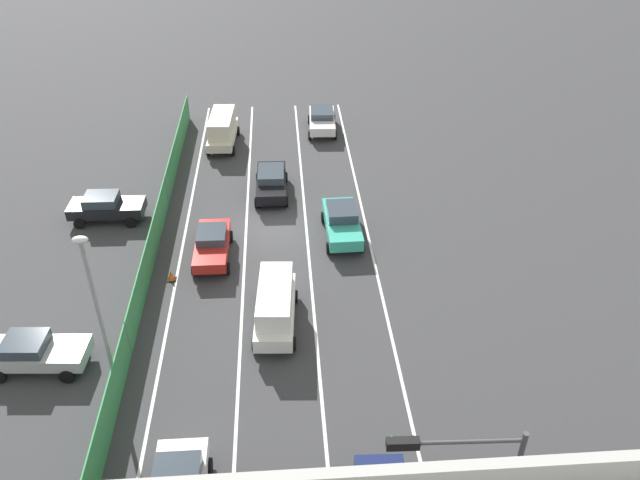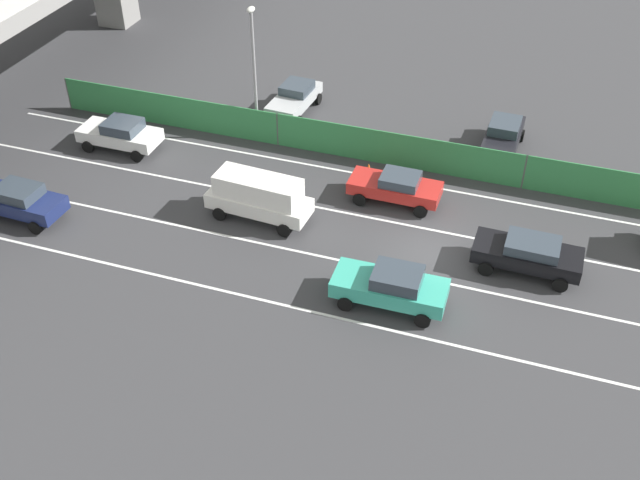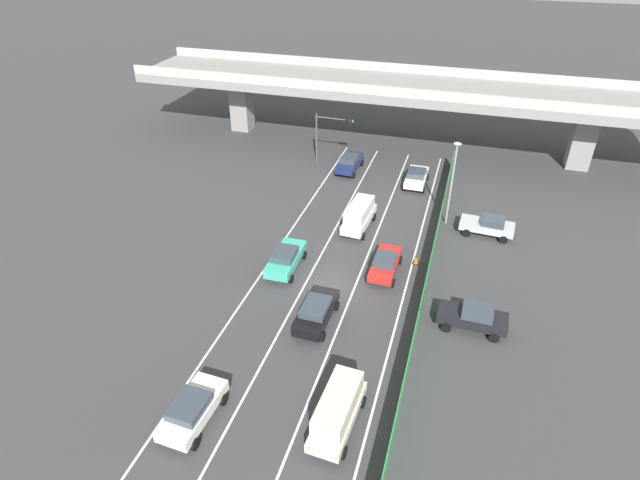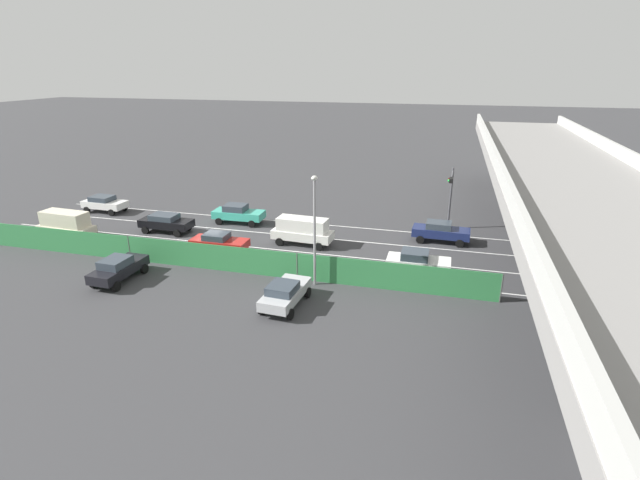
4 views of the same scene
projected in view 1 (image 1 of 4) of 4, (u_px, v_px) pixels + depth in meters
The scene contains 17 objects.
ground_plane at pixel (276, 229), 36.83m from camera, with size 300.00×300.00×0.00m, color #38383A.
lane_line_left_edge at pixel (374, 259), 34.40m from camera, with size 0.14×42.59×0.01m, color silver.
lane_line_mid_left at pixel (309, 262), 34.21m from camera, with size 0.14×42.59×0.01m, color silver.
lane_line_mid_right at pixel (244, 264), 34.02m from camera, with size 0.14×42.59×0.01m, color silver.
lane_line_right_edge at pixel (179, 267), 33.83m from camera, with size 0.14×42.59×0.01m, color silver.
green_fence at pixel (150, 254), 33.23m from camera, with size 0.10×38.69×1.88m.
car_sedan_white at pixel (322, 119), 47.37m from camera, with size 2.22×4.31×1.58m.
car_sedan_black at pixel (271, 181), 39.65m from camera, with size 2.06×4.53×1.58m.
car_van_white at pixel (275, 304), 29.42m from camera, with size 2.18×4.94×2.19m.
car_van_cream at pixel (222, 128), 45.19m from camera, with size 2.18×4.86×2.25m.
car_taxi_teal at pixel (342, 221), 35.78m from camera, with size 2.12×4.62×1.72m.
car_sedan_red at pixel (212, 244), 34.12m from camera, with size 1.95×4.36×1.53m.
parked_sedan_dark at pixel (106, 206), 37.15m from camera, with size 4.30×2.04×1.65m.
parked_wagon_silver at pixel (35, 352), 27.39m from camera, with size 4.33×2.22×1.57m.
traffic_light at pixel (469, 468), 19.09m from camera, with size 4.07×0.48×5.41m.
street_lamp at pixel (95, 298), 24.85m from camera, with size 0.60×0.36×7.25m.
traffic_cone at pixel (171, 276), 32.78m from camera, with size 0.47×0.47×0.57m.
Camera 1 is at (-0.44, 30.88, 20.23)m, focal length 36.18 mm.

